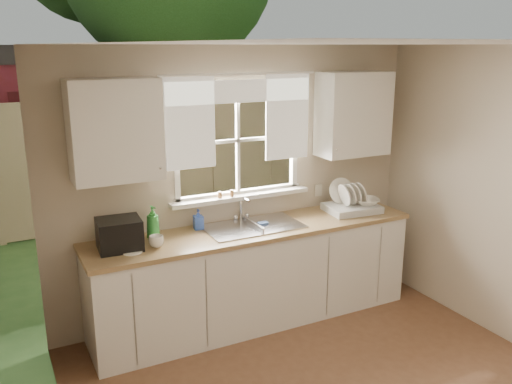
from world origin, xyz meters
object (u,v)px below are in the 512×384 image
dish_rack (351,205)px  cup (156,241)px  soap_bottle_a (153,223)px  black_appliance (119,234)px

dish_rack → cup: size_ratio=4.42×
soap_bottle_a → dish_rack: bearing=-13.9°
dish_rack → black_appliance: 2.28m
dish_rack → black_appliance: dish_rack is taller
cup → black_appliance: black_appliance is taller
black_appliance → soap_bottle_a: bearing=20.8°
cup → black_appliance: bearing=-177.1°
soap_bottle_a → black_appliance: bearing=-174.2°
soap_bottle_a → black_appliance: soap_bottle_a is taller
soap_bottle_a → black_appliance: (-0.30, -0.09, -0.02)m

